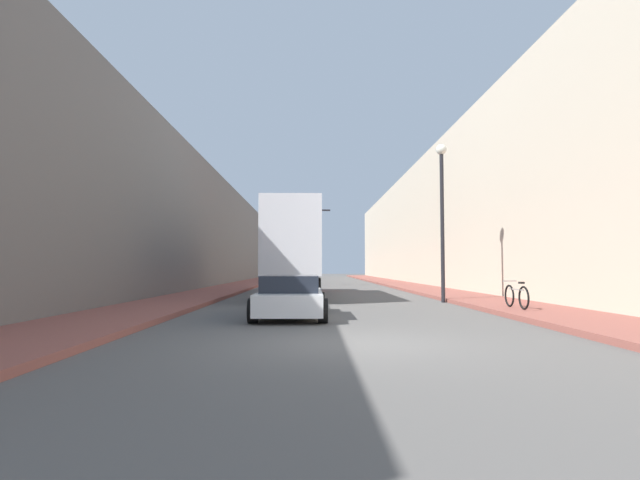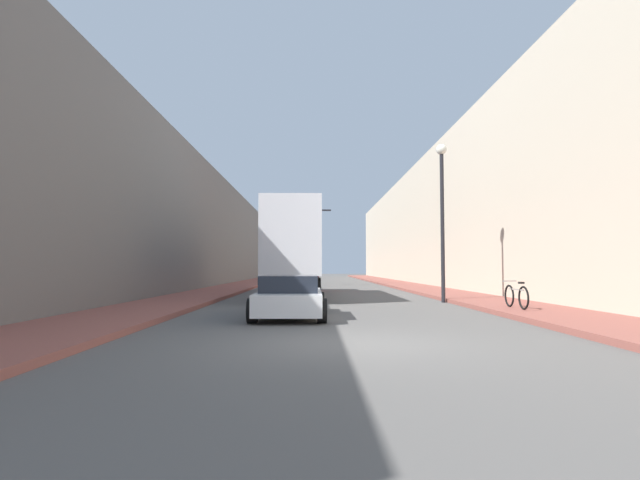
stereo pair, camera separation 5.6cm
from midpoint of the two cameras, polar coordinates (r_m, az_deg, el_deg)
The scene contains 10 objects.
ground_plane at distance 9.60m, azimuth 4.04°, elevation -11.75°, with size 200.00×200.00×0.00m, color #565451.
sidewalk_right at distance 40.09m, azimuth 9.28°, elevation -5.03°, with size 2.95×80.00×0.15m.
sidewalk_left at distance 39.84m, azimuth -8.57°, elevation -5.05°, with size 2.95×80.00×0.15m.
building_right at distance 41.23m, azimuth 15.35°, elevation 1.92°, with size 6.00×80.00×9.96m.
building_left at distance 40.76m, azimuth -14.77°, elevation 0.82°, with size 6.00×80.00×8.34m.
semi_truck at distance 25.11m, azimuth -2.72°, elevation -0.96°, with size 2.42×12.67×4.27m.
sedan_car at distance 14.60m, azimuth -3.31°, elevation -6.46°, with size 2.04×4.62×1.20m.
traffic_signal_gantry at distance 39.64m, azimuth -4.47°, elevation 1.02°, with size 5.29×0.35×6.26m.
street_lamp at distance 21.22m, azimuth 13.86°, elevation 4.49°, with size 0.44×0.44×6.54m.
parked_bicycle at distance 16.91m, azimuth 21.60°, elevation -5.99°, with size 0.44×1.83×0.86m.
Camera 2 is at (-0.76, -9.45, 1.44)m, focal length 28.00 mm.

